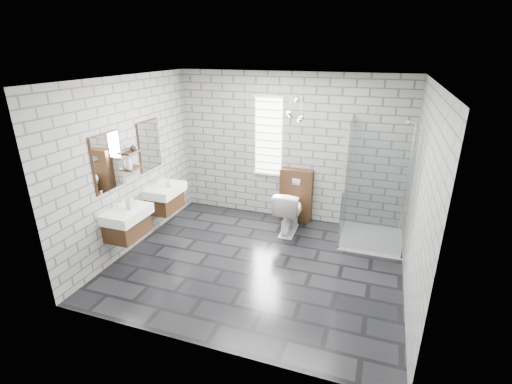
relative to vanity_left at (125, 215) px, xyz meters
The scene contains 20 objects.
floor 2.12m from the vanity_left, 15.60° to the left, with size 4.20×3.60×0.02m, color black.
ceiling 2.78m from the vanity_left, 15.60° to the left, with size 4.20×3.60×0.02m, color white.
wall_back 3.08m from the vanity_left, 50.85° to the left, with size 4.20×0.02×2.70m, color gray.
wall_front 2.37m from the vanity_left, 33.81° to the right, with size 4.20×0.02×2.70m, color gray.
wall_left 0.82m from the vanity_left, 110.85° to the left, with size 0.02×3.60×2.70m, color gray.
wall_right 4.10m from the vanity_left, ahead, with size 0.02×3.60×2.70m, color gray.
vanity_left is the anchor object (origin of this frame).
vanity_right 1.04m from the vanity_left, 90.00° to the left, with size 0.47×0.70×1.57m.
shelf_lower 0.75m from the vanity_left, 104.28° to the left, with size 0.14×0.30×0.03m, color #3D2412.
shelf_upper 0.96m from the vanity_left, 104.28° to the left, with size 0.14×0.30×0.03m, color #3D2412.
window 2.87m from the vanity_left, 56.93° to the left, with size 0.56×0.05×1.48m.
cistern_panel 3.07m from the vanity_left, 46.92° to the left, with size 0.60×0.20×1.00m, color #3D2412.
flush_plate 2.98m from the vanity_left, 45.54° to the left, with size 0.18×0.01×0.12m, color silver.
shower_enclosure 3.82m from the vanity_left, 26.72° to the left, with size 1.00×1.00×2.03m.
pendant_cluster 3.12m from the vanity_left, 42.04° to the left, with size 0.27×0.24×0.77m.
toilet 2.73m from the vanity_left, 39.41° to the left, with size 0.44×0.77×0.79m, color white.
soap_bottle_a 0.23m from the vanity_left, 29.32° to the left, with size 0.10×0.10×0.22m, color #B2B2B2.
soap_bottle_b 1.07m from the vanity_left, 82.20° to the left, with size 0.12×0.12×0.15m, color #B2B2B2.
soap_bottle_c 0.80m from the vanity_left, 106.38° to the left, with size 0.08×0.08×0.22m, color #B2B2B2.
vase 1.04m from the vanity_left, 102.18° to the left, with size 0.10×0.10×0.10m, color #B2B2B2.
Camera 1 is at (1.57, -4.62, 3.08)m, focal length 26.00 mm.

